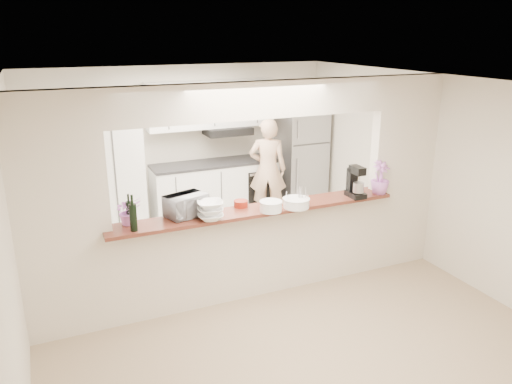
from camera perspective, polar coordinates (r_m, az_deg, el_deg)
floor at (r=6.13m, az=-0.03°, el=-11.40°), size 6.00×6.00×0.00m
tile_overlay at (r=7.42m, az=-4.90°, el=-5.97°), size 5.00×2.90×0.01m
partition at (r=5.55m, az=-0.03°, el=2.08°), size 5.00×0.15×2.50m
bar_counter at (r=5.86m, az=-0.01°, el=-6.50°), size 3.40×0.38×1.09m
kitchen_cabinets at (r=8.12m, az=-9.06°, el=3.22°), size 3.15×0.62×2.25m
refrigerator at (r=8.90m, az=5.16°, el=3.83°), size 0.75×0.70×1.70m
flower_left at (r=5.29m, az=-14.40°, el=-2.09°), size 0.32×0.30×0.30m
wine_bottle_a at (r=5.32m, az=-14.28°, el=-2.23°), size 0.06×0.06×0.32m
wine_bottle_b at (r=5.11m, az=-13.86°, el=-2.78°), size 0.08×0.08×0.38m
toaster_oven at (r=5.42m, az=-8.01°, el=-1.53°), size 0.50×0.41×0.24m
serving_bowls at (r=5.29m, az=-5.24°, el=-2.15°), size 0.31×0.31×0.20m
plate_stack_a at (r=5.53m, az=1.71°, el=-1.63°), size 0.25×0.25×0.12m
plate_stack_b at (r=5.67m, az=4.63°, el=-1.24°), size 0.31×0.31×0.11m
red_bowl at (r=5.68m, az=-1.75°, el=-1.34°), size 0.16×0.16×0.07m
tan_bowl at (r=5.80m, az=3.70°, el=-0.99°), size 0.14×0.14×0.07m
utensil_caddy at (r=5.70m, az=4.72°, el=-0.66°), size 0.28×0.22×0.23m
stand_mixer at (r=6.10m, az=11.30°, el=1.01°), size 0.17×0.27×0.38m
flower_right at (r=6.28m, az=14.01°, el=1.63°), size 0.25×0.25×0.41m
person at (r=8.16m, az=1.34°, el=2.54°), size 0.73×0.63×1.68m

